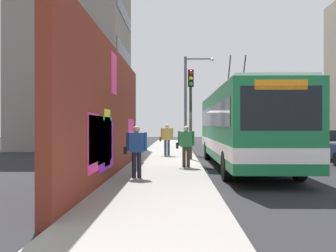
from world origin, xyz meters
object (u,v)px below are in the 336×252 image
(pedestrian_midblock, at_px, (167,137))
(parked_car_silver, at_px, (316,143))
(parked_car_red, at_px, (284,139))
(pedestrian_near_wall, at_px, (136,147))
(parked_car_black, at_px, (265,136))
(traffic_light, at_px, (191,99))
(city_bus, at_px, (242,125))
(street_lamp, at_px, (189,96))
(pedestrian_at_curb, at_px, (186,143))

(pedestrian_midblock, bearing_deg, parked_car_silver, -84.71)
(parked_car_red, bearing_deg, pedestrian_near_wall, 148.71)
(parked_car_red, distance_m, pedestrian_near_wall, 18.02)
(pedestrian_near_wall, bearing_deg, parked_car_black, -23.92)
(parked_car_silver, relative_size, pedestrian_near_wall, 2.91)
(parked_car_red, relative_size, pedestrian_near_wall, 2.43)
(parked_car_silver, bearing_deg, parked_car_black, 0.00)
(traffic_light, bearing_deg, pedestrian_near_wall, 162.26)
(city_bus, distance_m, traffic_light, 3.35)
(city_bus, relative_size, traffic_light, 2.56)
(city_bus, relative_size, pedestrian_midblock, 6.50)
(parked_car_black, bearing_deg, street_lamp, 140.90)
(pedestrian_at_curb, bearing_deg, pedestrian_near_wall, 150.25)
(parked_car_black, bearing_deg, parked_car_red, -180.00)
(parked_car_silver, relative_size, street_lamp, 0.78)
(parked_car_black, distance_m, pedestrian_at_curb, 19.73)
(pedestrian_near_wall, bearing_deg, parked_car_silver, -45.45)
(parked_car_black, bearing_deg, pedestrian_near_wall, 156.08)
(city_bus, height_order, parked_car_silver, city_bus)
(parked_car_black, height_order, pedestrian_at_curb, pedestrian_at_curb)
(traffic_light, bearing_deg, pedestrian_at_curb, 174.35)
(parked_car_silver, relative_size, parked_car_black, 1.21)
(parked_car_red, bearing_deg, traffic_light, 141.12)
(parked_car_red, xyz_separation_m, pedestrian_midblock, (-6.98, 8.59, 0.36))
(city_bus, bearing_deg, pedestrian_at_curb, 114.51)
(city_bus, xyz_separation_m, parked_car_black, (17.04, -5.20, -1.02))
(parked_car_black, bearing_deg, traffic_light, 153.62)
(pedestrian_at_curb, height_order, pedestrian_midblock, pedestrian_midblock)
(parked_car_silver, xyz_separation_m, traffic_light, (-2.93, 7.35, 2.31))
(pedestrian_midblock, bearing_deg, traffic_light, -149.74)
(parked_car_silver, distance_m, pedestrian_near_wall, 13.14)
(pedestrian_near_wall, bearing_deg, street_lamp, -9.97)
(city_bus, bearing_deg, parked_car_silver, -45.30)
(pedestrian_near_wall, height_order, pedestrian_midblock, pedestrian_midblock)
(parked_car_red, height_order, pedestrian_near_wall, pedestrian_near_wall)
(city_bus, xyz_separation_m, pedestrian_midblock, (4.35, 3.39, -0.66))
(parked_car_silver, bearing_deg, traffic_light, 111.73)
(traffic_light, distance_m, street_lamp, 5.99)
(pedestrian_at_curb, relative_size, pedestrian_midblock, 0.95)
(pedestrian_at_curb, distance_m, pedestrian_midblock, 5.56)
(street_lamp, bearing_deg, parked_car_red, -66.30)
(city_bus, distance_m, parked_car_silver, 7.39)
(pedestrian_at_curb, relative_size, street_lamp, 0.27)
(city_bus, bearing_deg, pedestrian_midblock, 37.97)
(pedestrian_at_curb, height_order, street_lamp, street_lamp)
(parked_car_silver, xyz_separation_m, pedestrian_at_curb, (-6.28, 7.68, 0.29))
(pedestrian_midblock, xyz_separation_m, traffic_light, (-2.13, -1.24, 1.95))
(parked_car_black, xyz_separation_m, pedestrian_midblock, (-12.69, 8.59, 0.36))
(pedestrian_at_curb, height_order, traffic_light, traffic_light)
(street_lamp, bearing_deg, pedestrian_near_wall, 170.03)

